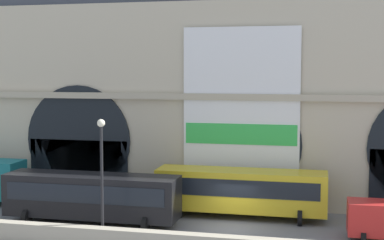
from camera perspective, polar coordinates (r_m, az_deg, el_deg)
The scene contains 5 objects.
ground_plane at distance 34.47m, azimuth 4.04°, elevation -11.02°, with size 200.00×200.00×0.00m, color slate.
station_building at distance 41.01m, azimuth 5.88°, elevation 4.62°, with size 51.01×6.33×18.95m.
bus_midwest at distance 35.51m, azimuth -10.24°, elevation -7.64°, with size 11.00×3.25×3.10m.
bus_center at distance 36.62m, azimuth 5.01°, elevation -7.18°, with size 11.00×3.25×3.10m.
street_lamp_quayside at distance 31.24m, azimuth -9.23°, elevation -4.46°, with size 0.44×0.44×6.90m.
Camera 1 is at (5.01, -32.72, 9.59)m, focal length 52.10 mm.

